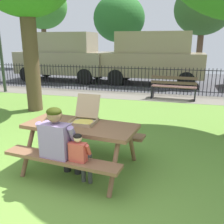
{
  "coord_description": "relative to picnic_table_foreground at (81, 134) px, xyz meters",
  "views": [
    {
      "loc": [
        1.63,
        -2.17,
        2.06
      ],
      "look_at": [
        0.46,
        2.25,
        0.75
      ],
      "focal_mm": 39.99,
      "sensor_mm": 36.0,
      "label": 1
    }
  ],
  "objects": [
    {
      "name": "child_at_table",
      "position": [
        0.22,
        -0.56,
        -0.08
      ],
      "size": [
        0.35,
        0.35,
        0.86
      ],
      "color": "#444444",
      "rests_on": "ground"
    },
    {
      "name": "parked_car_left",
      "position": [
        0.25,
        8.73,
        0.71
      ],
      "size": [
        4.77,
        2.22,
        2.46
      ],
      "color": "#9A8766",
      "rests_on": "ground"
    },
    {
      "name": "far_tree_left",
      "position": [
        -9.24,
        15.4,
        4.05
      ],
      "size": [
        3.89,
        3.89,
        6.43
      ],
      "color": "brown",
      "rests_on": "ground"
    },
    {
      "name": "parked_car_far_left",
      "position": [
        -4.49,
        8.73,
        0.71
      ],
      "size": [
        4.72,
        2.12,
        2.46
      ],
      "color": "gray",
      "rests_on": "ground"
    },
    {
      "name": "picnic_table_foreground",
      "position": [
        0.0,
        0.0,
        0.0
      ],
      "size": [
        1.96,
        1.68,
        0.79
      ],
      "color": "brown",
      "rests_on": "ground"
    },
    {
      "name": "cobblestone_walkway",
      "position": [
        -0.17,
        5.8,
        -0.6
      ],
      "size": [
        28.0,
        1.4,
        0.01
      ],
      "primitive_type": "cube",
      "color": "slate"
    },
    {
      "name": "far_tree_center",
      "position": [
        2.77,
        15.4,
        3.5
      ],
      "size": [
        3.85,
        3.85,
        5.86
      ],
      "color": "brown",
      "rests_on": "ground"
    },
    {
      "name": "street_asphalt",
      "position": [
        -0.17,
        10.05,
        -0.6
      ],
      "size": [
        28.0,
        7.11,
        0.01
      ],
      "primitive_type": "cube",
      "color": "#424247"
    },
    {
      "name": "far_tree_midleft",
      "position": [
        -3.03,
        15.4,
        3.0
      ],
      "size": [
        3.76,
        3.76,
        5.3
      ],
      "color": "brown",
      "rests_on": "ground"
    },
    {
      "name": "pizza_box_open",
      "position": [
        0.03,
        0.13,
        0.26
      ],
      "size": [
        0.42,
        0.51,
        0.43
      ],
      "color": "tan",
      "rests_on": "picnic_table_foreground"
    },
    {
      "name": "park_bench_center",
      "position": [
        1.33,
        5.66,
        -0.18
      ],
      "size": [
        1.63,
        0.58,
        0.85
      ],
      "color": "brown",
      "rests_on": "ground"
    },
    {
      "name": "adult_at_table",
      "position": [
        -0.13,
        -0.49,
        0.06
      ],
      "size": [
        0.63,
        0.62,
        1.19
      ],
      "color": "#242424",
      "rests_on": "ground"
    },
    {
      "name": "iron_fence_streetside",
      "position": [
        -0.17,
        6.5,
        -0.06
      ],
      "size": [
        20.17,
        0.03,
        1.06
      ],
      "color": "black",
      "rests_on": "ground"
    },
    {
      "name": "ground",
      "position": [
        -0.17,
        0.57,
        -0.61
      ],
      "size": [
        28.0,
        11.85,
        0.02
      ],
      "primitive_type": "cube",
      "color": "olive"
    }
  ]
}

